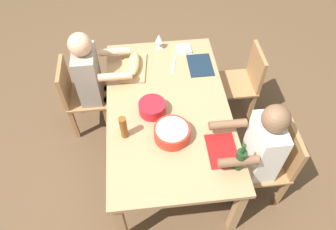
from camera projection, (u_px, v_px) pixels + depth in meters
ground_plane at (168, 153)px, 3.38m from camera, size 8.00×8.00×0.00m
dining_table at (168, 113)px, 2.86m from camera, size 1.78×1.06×0.74m
chair_near_left at (273, 161)px, 2.76m from camera, size 0.40×0.40×0.85m
diner_near_left at (258, 150)px, 2.58m from camera, size 0.41×0.53×1.20m
chair_far_right at (78, 94)px, 3.25m from camera, size 0.40×0.40×0.85m
diner_far_right at (93, 77)px, 3.09m from camera, size 0.41×0.53×1.20m
chair_near_right at (244, 80)px, 3.37m from camera, size 0.40×0.40×0.85m
serving_bowl_greens at (152, 107)px, 2.73m from camera, size 0.23×0.23×0.11m
serving_bowl_pasta at (172, 132)px, 2.56m from camera, size 0.29×0.29×0.11m
cutting_board at (134, 68)px, 3.10m from camera, size 0.42×0.27×0.02m
bread_loaf at (134, 63)px, 3.06m from camera, size 0.33×0.15×0.09m
wine_bottle at (240, 159)px, 2.35m from camera, size 0.08×0.08×0.29m
beer_bottle at (124, 127)px, 2.53m from camera, size 0.06×0.06×0.22m
wine_glass at (159, 39)px, 3.21m from camera, size 0.08×0.08×0.17m
placemat_near_left at (222, 150)px, 2.52m from camera, size 0.32×0.23×0.01m
placemat_near_right at (200, 65)px, 3.13m from camera, size 0.32×0.23×0.01m
carving_knife at (174, 65)px, 3.13m from camera, size 0.23×0.07×0.01m
napkin_stack at (184, 49)px, 3.27m from camera, size 0.15×0.15×0.02m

